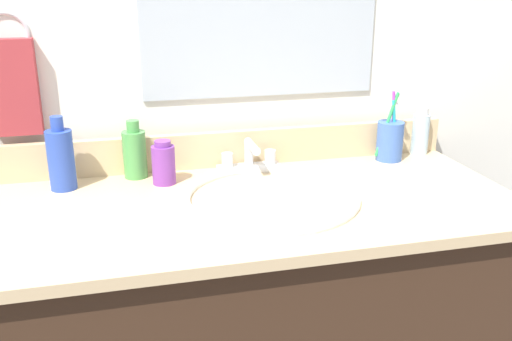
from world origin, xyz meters
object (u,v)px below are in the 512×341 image
Objects in this scene: hand_towel at (13,88)px; faucet at (249,160)px; bottle_gel_clear at (420,132)px; cup_blue_plastic at (390,140)px; bottle_shampoo_blue at (61,158)px; bottle_cream_purple at (164,164)px; bottle_toner_green at (135,153)px.

faucet is (0.54, -0.08, -0.19)m from hand_towel.
cup_blue_plastic is at bearing -163.00° from bottle_gel_clear.
faucet is 1.25× the size of bottle_gel_clear.
bottle_shampoo_blue is 0.93m from bottle_gel_clear.
bottle_cream_purple is (0.32, -0.12, -0.17)m from hand_towel.
bottle_cream_purple is at bearing -169.44° from faucet.
bottle_gel_clear is at bearing 0.74° from bottle_toner_green.
bottle_cream_purple is (-0.21, -0.04, 0.02)m from faucet.
faucet is at bearing -4.55° from bottle_toner_green.
cup_blue_plastic is at bearing 3.80° from bottle_cream_purple.
faucet is 0.49m from bottle_gel_clear.
bottle_shampoo_blue is at bearing -165.53° from bottle_toner_green.
bottle_shampoo_blue is 0.17m from bottle_toner_green.
bottle_toner_green reaches higher than faucet.
bottle_shampoo_blue is at bearing -176.77° from bottle_gel_clear.
bottle_shampoo_blue is 0.23m from bottle_cream_purple.
bottle_cream_purple is (0.23, -0.02, -0.02)m from bottle_shampoo_blue.
bottle_toner_green is at bearing 135.16° from bottle_cream_purple.
bottle_gel_clear is (0.76, 0.01, -0.00)m from bottle_toner_green.
hand_towel is at bearing 160.02° from bottle_cream_purple.
hand_towel is 0.58m from faucet.
bottle_gel_clear reaches higher than bottle_cream_purple.
faucet is 0.87× the size of cup_blue_plastic.
bottle_toner_green is (-0.28, 0.02, 0.03)m from faucet.
bottle_toner_green is at bearing 175.45° from faucet.
bottle_shampoo_blue is 1.63× the size of bottle_cream_purple.
hand_towel is at bearing 134.55° from bottle_shampoo_blue.
faucet is 0.38m from cup_blue_plastic.
hand_towel is 1.29× the size of bottle_shampoo_blue.
bottle_gel_clear is (1.02, -0.05, -0.16)m from hand_towel.
cup_blue_plastic is (0.59, 0.04, 0.01)m from bottle_cream_purple.
faucet is 0.22m from bottle_cream_purple.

